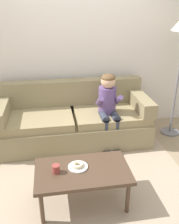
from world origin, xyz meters
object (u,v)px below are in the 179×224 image
donut (78,165)px  toy_controller (50,173)px  person_child (108,104)px  couch (73,121)px  coffee_table (83,173)px  mug (56,169)px

donut → toy_controller: size_ratio=0.53×
person_child → donut: 1.27m
toy_controller → couch: bearing=46.5°
coffee_table → person_child: bearing=64.8°
couch → coffee_table: (-0.04, -1.36, 0.06)m
couch → mug: 1.40m
coffee_table → mug: (-0.27, -0.00, 0.09)m
person_child → mug: person_child is taller
person_child → couch: bearing=157.9°
couch → toy_controller: couch is taller
coffee_table → donut: (-0.04, 0.05, 0.08)m
donut → mug: size_ratio=1.33×
couch → mug: size_ratio=25.35×
donut → toy_controller: bearing=122.3°
coffee_table → toy_controller: size_ratio=4.37×
coffee_table → toy_controller: (-0.35, 0.54, -0.37)m
person_child → donut: bearing=-117.9°
coffee_table → person_child: (0.54, 1.15, 0.28)m
couch → coffee_table: 1.36m
toy_controller → mug: bearing=-99.4°
coffee_table → couch: bearing=88.2°
mug → toy_controller: mug is taller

